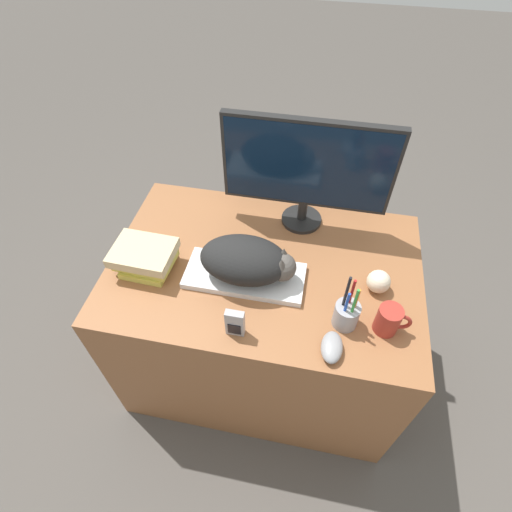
% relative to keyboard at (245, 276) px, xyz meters
% --- Properties ---
extents(ground_plane, '(12.00, 12.00, 0.00)m').
position_rel_keyboard_xyz_m(ground_plane, '(0.06, -0.30, -0.75)').
color(ground_plane, '#4C4742').
extents(desk, '(1.13, 0.75, 0.74)m').
position_rel_keyboard_xyz_m(desk, '(0.06, 0.07, -0.38)').
color(desk, brown).
rests_on(desk, ground_plane).
extents(keyboard, '(0.42, 0.18, 0.02)m').
position_rel_keyboard_xyz_m(keyboard, '(0.00, 0.00, 0.00)').
color(keyboard, silver).
rests_on(keyboard, desk).
extents(cat, '(0.33, 0.19, 0.15)m').
position_rel_keyboard_xyz_m(cat, '(0.01, 0.00, 0.08)').
color(cat, black).
rests_on(cat, keyboard).
extents(monitor, '(0.61, 0.16, 0.44)m').
position_rel_keyboard_xyz_m(monitor, '(0.16, 0.33, 0.25)').
color(monitor, black).
rests_on(monitor, desk).
extents(computer_mouse, '(0.07, 0.11, 0.04)m').
position_rel_keyboard_xyz_m(computer_mouse, '(0.32, -0.23, 0.01)').
color(computer_mouse, gray).
rests_on(computer_mouse, desk).
extents(coffee_mug, '(0.11, 0.08, 0.10)m').
position_rel_keyboard_xyz_m(coffee_mug, '(0.48, -0.11, 0.04)').
color(coffee_mug, '#9E2D23').
rests_on(coffee_mug, desk).
extents(pen_cup, '(0.08, 0.08, 0.22)m').
position_rel_keyboard_xyz_m(pen_cup, '(0.35, -0.12, 0.04)').
color(pen_cup, '#939399').
rests_on(pen_cup, desk).
extents(baseball, '(0.08, 0.08, 0.08)m').
position_rel_keyboard_xyz_m(baseball, '(0.45, 0.04, 0.03)').
color(baseball, beige).
rests_on(baseball, desk).
extents(phone, '(0.06, 0.03, 0.11)m').
position_rel_keyboard_xyz_m(phone, '(0.02, -0.22, 0.04)').
color(phone, '#99999E').
rests_on(phone, desk).
extents(book_stack, '(0.22, 0.17, 0.10)m').
position_rel_keyboard_xyz_m(book_stack, '(-0.36, -0.02, 0.04)').
color(book_stack, '#CCC14C').
rests_on(book_stack, desk).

